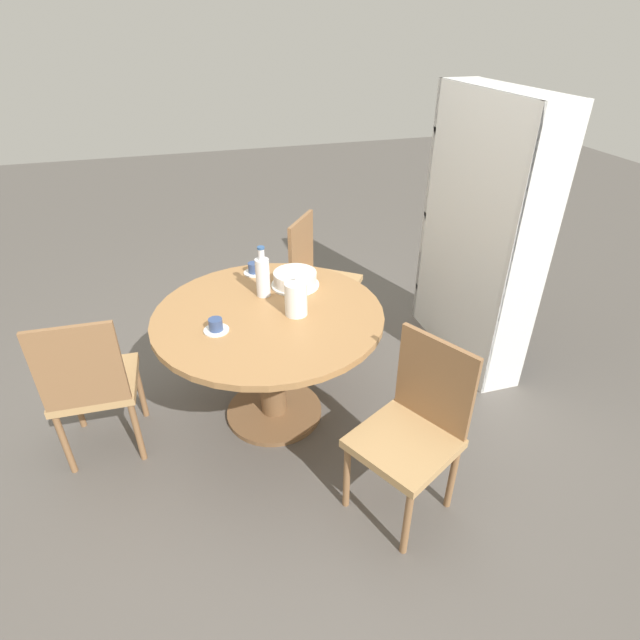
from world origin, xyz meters
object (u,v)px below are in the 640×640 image
(chair_c, at_px, (319,277))
(water_bottle, at_px, (263,276))
(cup_b, at_px, (254,269))
(chair_a, at_px, (92,383))
(chair_b, at_px, (413,428))
(cake_main, at_px, (295,279))
(cup_a, at_px, (216,326))
(coffee_pot, at_px, (296,297))
(bookshelf, at_px, (476,240))

(chair_c, bearing_deg, water_bottle, 176.69)
(water_bottle, xyz_separation_m, cup_b, (-0.29, -0.00, -0.09))
(chair_a, relative_size, water_bottle, 3.02)
(chair_b, xyz_separation_m, cake_main, (-1.07, -0.29, 0.29))
(chair_c, xyz_separation_m, cup_a, (0.90, -0.81, 0.27))
(chair_a, xyz_separation_m, coffee_pot, (0.02, 1.09, 0.35))
(chair_b, xyz_separation_m, bookshelf, (-1.11, 0.94, 0.37))
(coffee_pot, distance_m, cup_a, 0.44)
(coffee_pot, bearing_deg, chair_b, 25.69)
(cup_b, bearing_deg, bookshelf, 82.49)
(cup_a, bearing_deg, cup_b, 153.39)
(chair_a, bearing_deg, bookshelf, -170.06)
(chair_c, xyz_separation_m, cake_main, (0.53, -0.30, 0.29))
(water_bottle, bearing_deg, coffee_pot, 26.48)
(chair_c, bearing_deg, cup_b, 157.51)
(coffee_pot, height_order, cake_main, coffee_pot)
(chair_a, distance_m, cake_main, 1.24)
(chair_a, bearing_deg, chair_c, -148.66)
(chair_a, height_order, chair_b, same)
(bookshelf, height_order, cup_a, bookshelf)
(cake_main, bearing_deg, cup_a, -54.07)
(bookshelf, distance_m, cup_b, 1.45)
(water_bottle, bearing_deg, bookshelf, 94.21)
(chair_b, relative_size, bookshelf, 0.51)
(chair_c, bearing_deg, cup_a, 175.02)
(bookshelf, bearing_deg, cup_b, 82.49)
(water_bottle, relative_size, cup_b, 2.30)
(cup_a, relative_size, cup_b, 1.00)
(chair_a, relative_size, bookshelf, 0.51)
(chair_c, xyz_separation_m, bookshelf, (0.49, 0.93, 0.37))
(chair_b, xyz_separation_m, coffee_pot, (-0.75, -0.36, 0.35))
(coffee_pot, xyz_separation_m, cup_b, (-0.55, -0.13, -0.07))
(chair_a, height_order, bookshelf, bookshelf)
(chair_a, bearing_deg, cup_b, -149.21)
(chair_a, distance_m, cup_a, 0.72)
(bookshelf, xyz_separation_m, coffee_pot, (0.36, -1.30, -0.03))
(cup_a, bearing_deg, cake_main, 125.93)
(bookshelf, height_order, water_bottle, bookshelf)
(chair_c, relative_size, cup_a, 6.94)
(chair_b, relative_size, cake_main, 3.17)
(chair_b, bearing_deg, chair_a, -146.03)
(cake_main, relative_size, cup_a, 2.19)
(bookshelf, xyz_separation_m, cup_a, (0.41, -1.73, -0.10))
(bookshelf, bearing_deg, water_bottle, 94.21)
(bookshelf, relative_size, cup_b, 13.51)
(chair_c, distance_m, cup_b, 0.65)
(chair_a, relative_size, chair_c, 1.00)
(water_bottle, bearing_deg, cup_b, -179.04)
(cake_main, distance_m, cup_a, 0.63)
(chair_b, distance_m, cake_main, 1.14)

